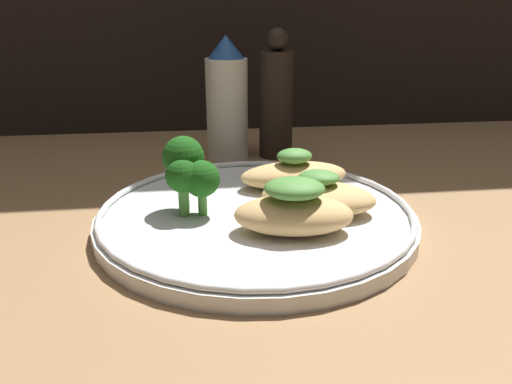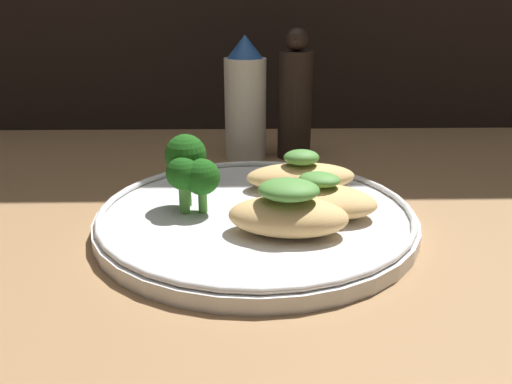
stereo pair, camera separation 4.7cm
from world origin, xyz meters
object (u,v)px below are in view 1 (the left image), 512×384
plate (256,216)px  sauce_bottle (227,101)px  pepper_grinder (276,100)px  broccoli_bunch (189,169)px

plate → sauce_bottle: sauce_bottle is taller
sauce_bottle → pepper_grinder: 6.67cm
pepper_grinder → broccoli_bunch: bearing=-118.2°
broccoli_bunch → sauce_bottle: 22.95cm
broccoli_bunch → sauce_bottle: sauce_bottle is taller
sauce_bottle → pepper_grinder: bearing=0.0°
plate → broccoli_bunch: 7.77cm
broccoli_bunch → pepper_grinder: pepper_grinder is taller
plate → pepper_grinder: bearing=76.0°
sauce_bottle → pepper_grinder: (6.67, 0.00, -0.00)cm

